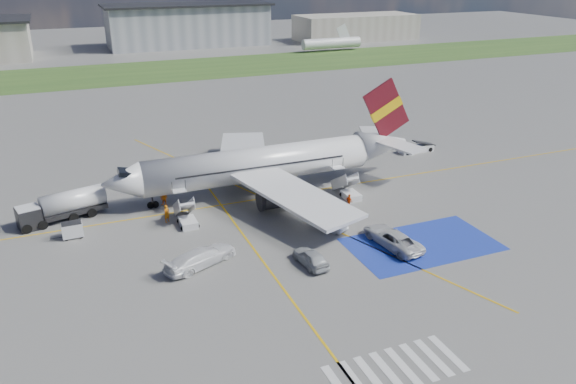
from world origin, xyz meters
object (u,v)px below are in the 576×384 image
Objects in this scene: airliner at (270,163)px; car_silver_b at (329,222)px; gpu_cart at (72,231)px; van_white_a at (393,236)px; van_white_b at (201,255)px; car_silver_a at (311,257)px; belt_loader at (416,149)px; fuel_tanker at (63,208)px.

car_silver_b is at bearing -81.17° from airliner.
car_silver_b is (23.65, -7.57, -0.06)m from gpu_cart.
van_white_a is at bearing -71.38° from airliner.
van_white_a reaches higher than car_silver_b.
van_white_a is at bearing -123.84° from van_white_b.
car_silver_a is at bearing -99.10° from airliner.
gpu_cart is 0.37× the size of van_white_a.
airliner is at bearing -63.68° from van_white_b.
belt_loader is 40.48m from van_white_b.
van_white_b reaches higher than van_white_a.
airliner is 18.35m from van_white_b.
airliner is at bearing -78.32° from van_white_a.
car_silver_a is at bearing -4.11° from van_white_a.
fuel_tanker is at bearing 178.54° from airliner.
car_silver_a is at bearing 27.66° from car_silver_b.
car_silver_b is at bearing -103.97° from van_white_b.
van_white_b is (-13.53, -2.28, 0.38)m from car_silver_b.
fuel_tanker is 1.69× the size of van_white_a.
car_silver_b is at bearing -19.03° from gpu_cart.
car_silver_b is (1.81, -11.63, -2.73)m from airliner.
fuel_tanker is 27.16m from car_silver_b.
fuel_tanker reaches higher than van_white_a.
fuel_tanker is 46.51m from belt_loader.
fuel_tanker is at bearing 96.13° from gpu_cart.
airliner reaches higher than car_silver_b.
car_silver_b is 13.73m from van_white_b.
belt_loader is at bearing -84.90° from van_white_b.
car_silver_a is (19.64, -18.08, -0.52)m from fuel_tanker.
fuel_tanker is at bearing -38.98° from van_white_a.
car_silver_a is 0.81× the size of van_white_a.
van_white_b is (10.12, -9.85, 0.32)m from gpu_cart.
airliner reaches higher than gpu_cart.
gpu_cart is 30.52m from van_white_a.
car_silver_a is at bearing -140.52° from belt_loader.
gpu_cart is 24.83m from car_silver_b.
car_silver_a is 7.47m from car_silver_b.
car_silver_a reaches higher than car_silver_b.
airliner reaches higher than van_white_a.
belt_loader is at bearing 10.55° from gpu_cart.
airliner reaches higher than car_silver_a.
van_white_b is (-35.52, -19.41, 0.64)m from belt_loader.
fuel_tanker is 18.02m from van_white_b.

